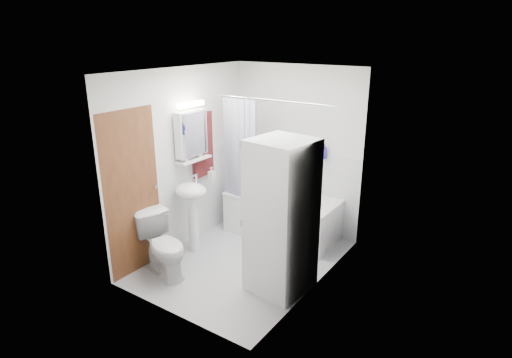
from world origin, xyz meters
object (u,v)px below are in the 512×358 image
Objects in this scene: washer_dryer at (281,217)px; toilet at (164,246)px; bathtub at (282,214)px; sink at (192,201)px.

washer_dryer is 1.50m from toilet.
sink is at bearing -126.21° from bathtub.
washer_dryer reaches higher than sink.
sink is at bearing -177.99° from washer_dryer.
sink is 0.74m from toilet.
sink is 1.38× the size of toilet.
sink reaches higher than toilet.
bathtub is 1.34m from sink.
toilet is at bearing -110.79° from bathtub.
washer_dryer is (0.67, -1.16, 0.54)m from bathtub.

